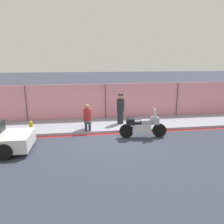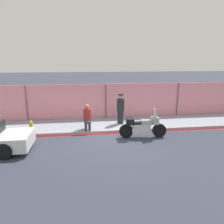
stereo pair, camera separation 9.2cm
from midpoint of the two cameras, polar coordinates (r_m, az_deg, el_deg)
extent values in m
plane|color=#333847|center=(10.59, 0.93, -7.51)|extent=(120.00, 120.00, 0.00)
cube|color=#8E93A3|center=(12.86, -0.76, -3.31)|extent=(35.88, 2.71, 0.15)
cube|color=red|center=(11.52, 0.15, -5.72)|extent=(35.88, 0.18, 0.01)
cube|color=pink|center=(14.00, -1.53, 2.64)|extent=(34.09, 0.08, 2.32)
cylinder|color=#4C4C51|center=(14.20, -21.24, 1.87)|extent=(0.05, 0.05, 2.32)
cylinder|color=#4C4C51|center=(13.90, -1.48, 2.57)|extent=(0.05, 0.05, 2.32)
cylinder|color=#4C4C51|center=(15.22, 16.92, 2.94)|extent=(0.05, 0.05, 2.32)
cylinder|color=black|center=(11.24, 12.47, -4.73)|extent=(0.70, 0.19, 0.69)
cylinder|color=black|center=(10.90, 3.96, -5.00)|extent=(0.70, 0.19, 0.69)
cube|color=silver|center=(10.98, 7.87, -4.17)|extent=(0.94, 0.35, 0.43)
cube|color=#999EA3|center=(10.94, 9.13, -2.61)|extent=(0.54, 0.35, 0.22)
cube|color=black|center=(10.88, 7.40, -2.86)|extent=(0.62, 0.33, 0.10)
cube|color=#999EA3|center=(11.02, 11.35, -2.16)|extent=(0.36, 0.50, 0.34)
cube|color=silver|center=(10.92, 11.44, -0.24)|extent=(0.14, 0.43, 0.42)
cube|color=black|center=(10.78, 4.97, -2.40)|extent=(0.40, 0.53, 0.30)
cylinder|color=#1E2328|center=(12.76, 2.43, -1.40)|extent=(0.35, 0.35, 0.73)
cylinder|color=#1E2328|center=(12.59, 2.47, 1.81)|extent=(0.43, 0.43, 0.73)
sphere|color=tan|center=(12.50, 2.49, 4.04)|extent=(0.27, 0.27, 0.27)
cylinder|color=black|center=(12.48, 2.50, 4.55)|extent=(0.31, 0.31, 0.06)
cylinder|color=#2D3342|center=(11.50, -6.60, -3.95)|extent=(0.14, 0.14, 0.43)
cylinder|color=#2D3342|center=(11.50, -5.65, -3.92)|extent=(0.14, 0.14, 0.43)
cube|color=#2D3342|center=(11.64, -6.19, -2.62)|extent=(0.36, 0.43, 0.10)
cylinder|color=maroon|center=(11.76, -6.27, -0.67)|extent=(0.42, 0.42, 0.61)
sphere|color=#A37556|center=(11.66, -6.32, 1.40)|extent=(0.26, 0.26, 0.26)
cylinder|color=black|center=(11.03, -23.51, -6.02)|extent=(0.66, 0.23, 0.66)
cylinder|color=black|center=(9.58, -26.16, -9.21)|extent=(0.66, 0.23, 0.66)
cylinder|color=gold|center=(12.08, -20.16, -3.80)|extent=(0.19, 0.19, 0.45)
sphere|color=gold|center=(12.01, -20.26, -2.55)|extent=(0.17, 0.17, 0.17)
cylinder|color=gold|center=(11.98, -20.26, -3.84)|extent=(0.06, 0.07, 0.06)
camera|label=1|loc=(0.05, -89.78, 0.05)|focal=35.00mm
camera|label=2|loc=(0.05, 90.22, -0.05)|focal=35.00mm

